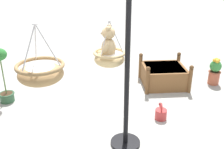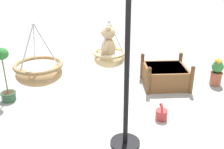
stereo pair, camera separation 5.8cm
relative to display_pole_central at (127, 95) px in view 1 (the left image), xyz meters
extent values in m
plane|color=#9E9E99|center=(0.25, 0.20, -0.82)|extent=(40.00, 40.00, 0.00)
cylinder|color=black|center=(0.00, 0.00, 0.45)|extent=(0.07, 0.07, 2.53)
cylinder|color=black|center=(0.00, 0.00, -0.80)|extent=(0.44, 0.44, 0.04)
ellipsoid|color=tan|center=(0.15, 0.25, 0.46)|extent=(0.41, 0.41, 0.20)
torus|color=tan|center=(0.15, 0.25, 0.55)|extent=(0.44, 0.44, 0.04)
ellipsoid|color=silver|center=(0.15, 0.25, 0.48)|extent=(0.36, 0.36, 0.16)
cylinder|color=#B7B7BC|center=(0.23, 0.30, 0.77)|extent=(0.18, 0.11, 0.44)
cylinder|color=#B7B7BC|center=(0.07, 0.30, 0.77)|extent=(0.18, 0.11, 0.44)
cylinder|color=#B7B7BC|center=(0.15, 0.16, 0.77)|extent=(0.01, 0.20, 0.44)
torus|color=#B7B7BC|center=(0.15, 0.25, 0.98)|extent=(0.06, 0.06, 0.01)
ellipsoid|color=tan|center=(0.15, 0.26, 0.62)|extent=(0.23, 0.19, 0.27)
sphere|color=tan|center=(0.15, 0.26, 0.83)|extent=(0.18, 0.18, 0.17)
ellipsoid|color=#D9B683|center=(0.15, 0.33, 0.81)|extent=(0.08, 0.06, 0.06)
sphere|color=black|center=(0.15, 0.35, 0.82)|extent=(0.02, 0.02, 0.02)
sphere|color=tan|center=(0.09, 0.26, 0.90)|extent=(0.07, 0.07, 0.07)
sphere|color=tan|center=(0.21, 0.26, 0.90)|extent=(0.07, 0.07, 0.07)
ellipsoid|color=tan|center=(0.03, 0.29, 0.65)|extent=(0.07, 0.13, 0.17)
ellipsoid|color=tan|center=(0.27, 0.29, 0.65)|extent=(0.07, 0.13, 0.17)
ellipsoid|color=tan|center=(0.09, 0.36, 0.52)|extent=(0.08, 0.15, 0.08)
ellipsoid|color=tan|center=(0.21, 0.36, 0.52)|extent=(0.08, 0.15, 0.08)
ellipsoid|color=#A37F51|center=(-0.92, 0.81, 0.68)|extent=(0.45, 0.45, 0.20)
torus|color=olive|center=(-0.92, 0.81, 0.77)|extent=(0.47, 0.47, 0.04)
ellipsoid|color=silver|center=(-0.92, 0.81, 0.70)|extent=(0.39, 0.39, 0.16)
cylinder|color=#B7B7BC|center=(-0.83, 0.86, 0.97)|extent=(0.19, 0.12, 0.41)
cylinder|color=#B7B7BC|center=(-1.01, 0.86, 0.97)|extent=(0.19, 0.12, 0.41)
cylinder|color=#B7B7BC|center=(-0.92, 0.71, 0.97)|extent=(0.01, 0.22, 0.41)
torus|color=#B7B7BC|center=(-0.92, 0.81, 1.17)|extent=(0.06, 0.06, 0.01)
cube|color=brown|center=(2.11, -0.72, -0.61)|extent=(0.94, 1.00, 0.42)
cube|color=#382819|center=(2.11, -0.72, -0.43)|extent=(0.83, 0.88, 0.06)
cylinder|color=brown|center=(1.64, -0.36, -0.56)|extent=(0.08, 0.08, 0.52)
cylinder|color=brown|center=(2.43, -0.22, -0.56)|extent=(0.08, 0.08, 0.52)
cylinder|color=brown|center=(1.79, -1.22, -0.56)|extent=(0.08, 0.08, 0.52)
cylinder|color=brown|center=(2.58, -1.08, -0.56)|extent=(0.08, 0.08, 0.52)
sphere|color=brown|center=(1.64, -0.36, -0.27)|extent=(0.09, 0.09, 0.09)
sphere|color=brown|center=(2.43, -0.22, -0.27)|extent=(0.09, 0.09, 0.09)
sphere|color=brown|center=(1.79, -1.22, -0.27)|extent=(0.09, 0.09, 0.09)
sphere|color=brown|center=(2.58, -1.08, -0.27)|extent=(0.09, 0.09, 0.09)
cylinder|color=#2D5638|center=(1.07, 2.33, -0.73)|extent=(0.26, 0.26, 0.17)
torus|color=#294E32|center=(1.07, 2.33, -0.66)|extent=(0.30, 0.30, 0.03)
cylinder|color=#382819|center=(1.07, 2.33, -0.66)|extent=(0.23, 0.23, 0.03)
cylinder|color=#4C6B38|center=(1.07, 2.33, -0.31)|extent=(0.02, 0.02, 0.68)
cylinder|color=#AD563D|center=(2.26, -1.83, -0.67)|extent=(0.23, 0.23, 0.29)
torus|color=#9C4E37|center=(2.26, -1.83, -0.54)|extent=(0.27, 0.27, 0.03)
cylinder|color=#382819|center=(2.26, -1.83, -0.54)|extent=(0.21, 0.21, 0.03)
ellipsoid|color=#38843D|center=(2.26, -1.83, -0.40)|extent=(0.25, 0.25, 0.25)
sphere|color=gold|center=(2.30, -1.83, -0.27)|extent=(0.09, 0.09, 0.09)
sphere|color=gold|center=(2.25, -1.78, -0.27)|extent=(0.08, 0.08, 0.08)
sphere|color=gold|center=(2.22, -1.83, -0.28)|extent=(0.09, 0.09, 0.09)
sphere|color=gold|center=(2.26, -1.86, -0.27)|extent=(0.08, 0.08, 0.08)
cylinder|color=#B23333|center=(0.73, -0.57, -0.73)|extent=(0.20, 0.20, 0.18)
cylinder|color=#B23333|center=(0.87, -0.57, -0.71)|extent=(0.17, 0.04, 0.14)
sphere|color=maroon|center=(0.95, -0.57, -0.66)|extent=(0.06, 0.06, 0.06)
torus|color=#B23333|center=(0.73, -0.57, -0.60)|extent=(0.16, 0.02, 0.16)
camera|label=1|loc=(-3.21, -0.10, 1.71)|focal=42.49mm
camera|label=2|loc=(-3.21, -0.16, 1.71)|focal=42.49mm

